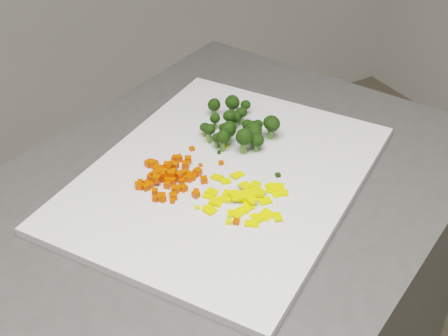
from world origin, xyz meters
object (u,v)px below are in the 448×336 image
carrot_pile (171,173)px  cutting_board (224,177)px  broccoli_pile (237,115)px  pepper_pile (245,193)px

carrot_pile → cutting_board: bearing=-16.4°
cutting_board → broccoli_pile: bearing=49.8°
pepper_pile → broccoli_pile: bearing=62.6°
broccoli_pile → cutting_board: bearing=-130.2°
cutting_board → broccoli_pile: broccoli_pile is taller
cutting_board → carrot_pile: (-0.08, 0.02, 0.02)m
carrot_pile → broccoli_pile: size_ratio=0.83×
cutting_board → carrot_pile: size_ratio=4.50×
cutting_board → broccoli_pile: size_ratio=3.75×
cutting_board → broccoli_pile: (0.08, 0.09, 0.04)m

